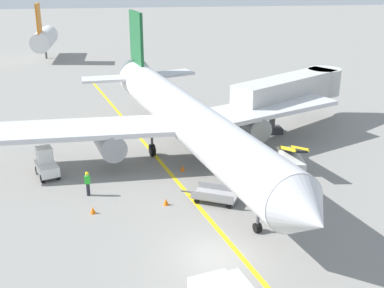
% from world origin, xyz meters
% --- Properties ---
extents(ground_plane, '(300.00, 300.00, 0.00)m').
position_xyz_m(ground_plane, '(0.00, 0.00, 0.00)').
color(ground_plane, gray).
extents(taxi_line_yellow, '(19.10, 77.83, 0.01)m').
position_xyz_m(taxi_line_yellow, '(0.15, 5.00, 0.00)').
color(taxi_line_yellow, yellow).
rests_on(taxi_line_yellow, ground).
extents(airliner, '(27.93, 34.96, 10.10)m').
position_xyz_m(airliner, '(0.02, 14.01, 3.42)').
color(airliner, silver).
rests_on(airliner, ground).
extents(jet_bridge, '(12.04, 9.20, 4.85)m').
position_xyz_m(jet_bridge, '(11.16, 20.87, 3.54)').
color(jet_bridge, beige).
rests_on(jet_bridge, ground).
extents(baggage_tug_near_wing, '(2.06, 2.70, 2.10)m').
position_xyz_m(baggage_tug_near_wing, '(-10.22, 11.97, 0.93)').
color(baggage_tug_near_wing, silver).
rests_on(baggage_tug_near_wing, ground).
extents(belt_loader_forward_hold, '(1.88, 5.11, 2.59)m').
position_xyz_m(belt_loader_forward_hold, '(7.74, 11.24, 0.78)').
color(belt_loader_forward_hold, silver).
rests_on(belt_loader_forward_hold, ground).
extents(baggage_cart_loaded, '(3.71, 2.66, 0.94)m').
position_xyz_m(baggage_cart_loaded, '(1.10, 6.31, 0.47)').
color(baggage_cart_loaded, '#A5A5A8').
rests_on(baggage_cart_loaded, ground).
extents(ground_crew_marshaller, '(0.36, 0.24, 1.70)m').
position_xyz_m(ground_crew_marshaller, '(-7.06, 8.35, 0.91)').
color(ground_crew_marshaller, '#26262D').
rests_on(ground_crew_marshaller, ground).
extents(safety_cone_nose_left, '(0.36, 0.36, 0.44)m').
position_xyz_m(safety_cone_nose_left, '(-6.63, 5.79, 0.22)').
color(safety_cone_nose_left, orange).
rests_on(safety_cone_nose_left, ground).
extents(safety_cone_nose_right, '(0.36, 0.36, 0.44)m').
position_xyz_m(safety_cone_nose_right, '(-2.08, 6.32, 0.22)').
color(safety_cone_nose_right, orange).
rests_on(safety_cone_nose_right, ground).
extents(safety_cone_wingtip_left, '(0.36, 0.36, 0.44)m').
position_xyz_m(safety_cone_wingtip_left, '(-0.42, 11.57, 0.22)').
color(safety_cone_wingtip_left, orange).
rests_on(safety_cone_wingtip_left, ground).
extents(distant_aircraft_mid_left, '(3.00, 10.10, 8.80)m').
position_xyz_m(distant_aircraft_mid_left, '(-16.93, 58.97, 3.22)').
color(distant_aircraft_mid_left, silver).
rests_on(distant_aircraft_mid_left, ground).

